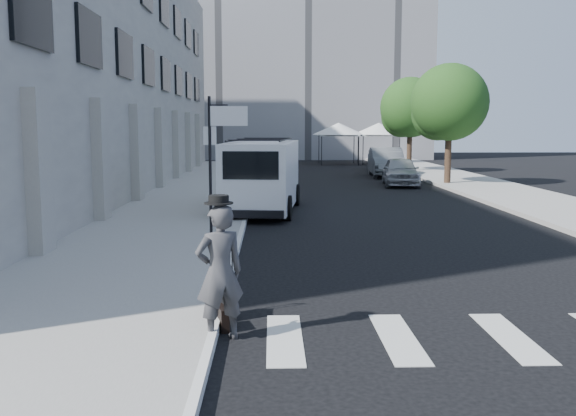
{
  "coord_description": "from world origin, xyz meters",
  "views": [
    {
      "loc": [
        -1.18,
        -11.7,
        2.98
      ],
      "look_at": [
        -0.84,
        1.35,
        1.3
      ],
      "focal_mm": 40.0,
      "sensor_mm": 36.0,
      "label": 1
    }
  ],
  "objects": [
    {
      "name": "tree_far",
      "position": [
        7.5,
        29.15,
        3.97
      ],
      "size": [
        3.8,
        3.83,
        6.03
      ],
      "color": "black",
      "rests_on": "ground"
    },
    {
      "name": "ground",
      "position": [
        0.0,
        0.0,
        0.0
      ],
      "size": [
        120.0,
        120.0,
        0.0
      ],
      "primitive_type": "plane",
      "color": "black",
      "rests_on": "ground"
    },
    {
      "name": "suitcase",
      "position": [
        -1.9,
        -2.0,
        0.29
      ],
      "size": [
        0.25,
        0.39,
        1.08
      ],
      "rotation": [
        0.0,
        0.0,
        -0.02
      ],
      "color": "black",
      "rests_on": "ground"
    },
    {
      "name": "tree_near",
      "position": [
        7.5,
        20.15,
        3.97
      ],
      "size": [
        3.8,
        3.83,
        6.03
      ],
      "color": "black",
      "rests_on": "ground"
    },
    {
      "name": "sign_pole",
      "position": [
        -2.36,
        3.2,
        2.65
      ],
      "size": [
        1.03,
        0.07,
        3.5
      ],
      "color": "black",
      "rests_on": "sidewalk_left"
    },
    {
      "name": "parked_car_b",
      "position": [
        5.59,
        25.9,
        0.85
      ],
      "size": [
        2.13,
        5.25,
        1.7
      ],
      "primitive_type": "imported",
      "rotation": [
        0.0,
        0.0,
        -0.07
      ],
      "color": "slate",
      "rests_on": "ground"
    },
    {
      "name": "tent_right",
      "position": [
        7.2,
        38.5,
        2.71
      ],
      "size": [
        4.0,
        4.0,
        3.2
      ],
      "color": "black",
      "rests_on": "ground"
    },
    {
      "name": "businessman",
      "position": [
        -1.9,
        -3.0,
        0.96
      ],
      "size": [
        0.83,
        0.71,
        1.92
      ],
      "primitive_type": "imported",
      "rotation": [
        0.0,
        0.0,
        3.58
      ],
      "color": "#3C3B3E",
      "rests_on": "ground"
    },
    {
      "name": "parked_car_c",
      "position": [
        6.43,
        31.41,
        0.66
      ],
      "size": [
        1.95,
        4.61,
        1.33
      ],
      "primitive_type": "imported",
      "rotation": [
        0.0,
        0.0,
        -0.02
      ],
      "color": "gray",
      "rests_on": "ground"
    },
    {
      "name": "tent_left",
      "position": [
        4.0,
        38.0,
        2.71
      ],
      "size": [
        4.0,
        4.0,
        3.2
      ],
      "color": "black",
      "rests_on": "ground"
    },
    {
      "name": "building_far",
      "position": [
        2.0,
        50.0,
        12.5
      ],
      "size": [
        22.0,
        12.0,
        25.0
      ],
      "primitive_type": "cube",
      "color": "slate",
      "rests_on": "ground"
    },
    {
      "name": "building_left",
      "position": [
        -11.5,
        18.0,
        6.0
      ],
      "size": [
        10.0,
        44.0,
        12.0
      ],
      "primitive_type": "cube",
      "color": "gray",
      "rests_on": "ground"
    },
    {
      "name": "sidewalk_right",
      "position": [
        9.0,
        20.0,
        0.07
      ],
      "size": [
        4.0,
        56.0,
        0.15
      ],
      "primitive_type": "cube",
      "color": "gray",
      "rests_on": "ground"
    },
    {
      "name": "cargo_van",
      "position": [
        -1.48,
        10.55,
        1.25
      ],
      "size": [
        2.79,
        6.64,
        2.42
      ],
      "rotation": [
        0.0,
        0.0,
        -0.11
      ],
      "color": "white",
      "rests_on": "ground"
    },
    {
      "name": "parked_car_a",
      "position": [
        5.28,
        20.17,
        0.72
      ],
      "size": [
        2.15,
        4.37,
        1.44
      ],
      "primitive_type": "imported",
      "rotation": [
        0.0,
        0.0,
        -0.11
      ],
      "color": "#9B9EA3",
      "rests_on": "ground"
    },
    {
      "name": "briefcase",
      "position": [
        -1.9,
        -2.54,
        0.17
      ],
      "size": [
        0.23,
        0.46,
        0.34
      ],
      "primitive_type": "cube",
      "rotation": [
        0.0,
        0.0,
        0.26
      ],
      "color": "black",
      "rests_on": "ground"
    },
    {
      "name": "sidewalk_left",
      "position": [
        -4.25,
        16.0,
        0.07
      ],
      "size": [
        4.5,
        48.0,
        0.15
      ],
      "primitive_type": "cube",
      "color": "gray",
      "rests_on": "ground"
    }
  ]
}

